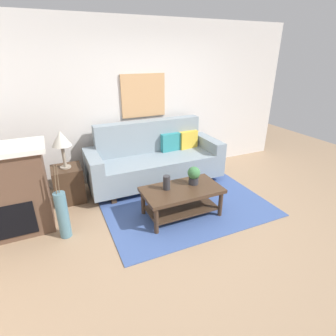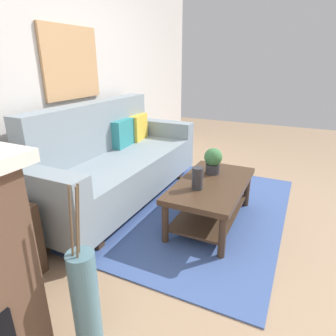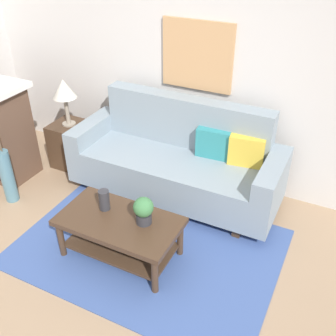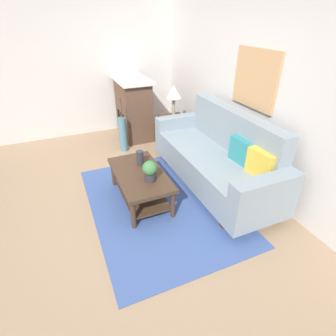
# 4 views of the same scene
# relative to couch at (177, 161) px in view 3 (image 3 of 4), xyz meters

# --- Properties ---
(ground_plane) EXTENTS (9.73, 9.73, 0.00)m
(ground_plane) POSITION_rel_couch_xyz_m (0.14, -1.43, -0.43)
(ground_plane) COLOR #9E7F60
(wall_back) EXTENTS (5.73, 0.10, 2.70)m
(wall_back) POSITION_rel_couch_xyz_m (0.14, 0.54, 0.92)
(wall_back) COLOR silver
(wall_back) RESTS_ON ground_plane
(area_rug) EXTENTS (2.44, 1.72, 0.01)m
(area_rug) POSITION_rel_couch_xyz_m (0.14, -0.93, -0.43)
(area_rug) COLOR #3D5693
(area_rug) RESTS_ON ground_plane
(couch) EXTENTS (2.30, 0.84, 1.08)m
(couch) POSITION_rel_couch_xyz_m (0.00, 0.00, 0.00)
(couch) COLOR gray
(couch) RESTS_ON ground_plane
(throw_pillow_teal) EXTENTS (0.37, 0.14, 0.32)m
(throw_pillow_teal) POSITION_rel_couch_xyz_m (0.36, 0.13, 0.25)
(throw_pillow_teal) COLOR teal
(throw_pillow_teal) RESTS_ON couch
(throw_pillow_mustard) EXTENTS (0.37, 0.17, 0.32)m
(throw_pillow_mustard) POSITION_rel_couch_xyz_m (0.72, 0.13, 0.25)
(throw_pillow_mustard) COLOR gold
(throw_pillow_mustard) RESTS_ON couch
(coffee_table) EXTENTS (1.10, 0.60, 0.43)m
(coffee_table) POSITION_rel_couch_xyz_m (-0.04, -1.12, -0.12)
(coffee_table) COLOR #422D1E
(coffee_table) RESTS_ON ground_plane
(tabletop_vase) EXTENTS (0.10, 0.10, 0.20)m
(tabletop_vase) POSITION_rel_couch_xyz_m (-0.24, -1.05, 0.10)
(tabletop_vase) COLOR #2D2D33
(tabletop_vase) RESTS_ON coffee_table
(potted_plant_tabletop) EXTENTS (0.18, 0.18, 0.26)m
(potted_plant_tabletop) POSITION_rel_couch_xyz_m (0.18, -1.06, 0.14)
(potted_plant_tabletop) COLOR #2D2D33
(potted_plant_tabletop) RESTS_ON coffee_table
(side_table) EXTENTS (0.44, 0.44, 0.56)m
(side_table) POSITION_rel_couch_xyz_m (-1.45, -0.01, -0.15)
(side_table) COLOR #422D1E
(side_table) RESTS_ON ground_plane
(table_lamp) EXTENTS (0.28, 0.28, 0.57)m
(table_lamp) POSITION_rel_couch_xyz_m (-1.45, -0.01, 0.56)
(table_lamp) COLOR gray
(table_lamp) RESTS_ON side_table
(floor_vase) EXTENTS (0.14, 0.14, 0.63)m
(floor_vase) POSITION_rel_couch_xyz_m (-1.60, -0.94, -0.12)
(floor_vase) COLOR slate
(floor_vase) RESTS_ON ground_plane
(framed_painting) EXTENTS (0.79, 0.03, 0.73)m
(framed_painting) POSITION_rel_couch_xyz_m (-0.00, 0.47, 1.04)
(framed_painting) COLOR tan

